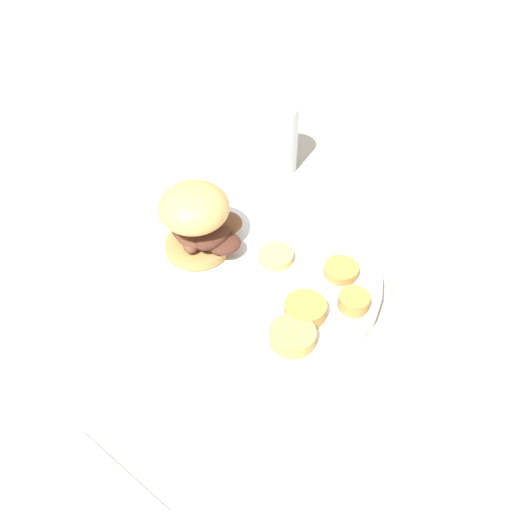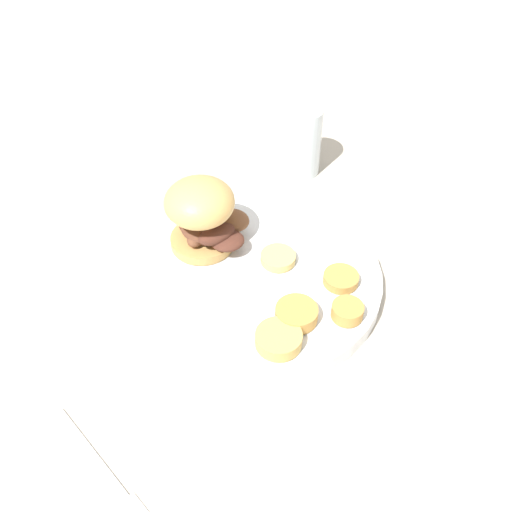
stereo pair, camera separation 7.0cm
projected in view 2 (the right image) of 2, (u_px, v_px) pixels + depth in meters
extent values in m
plane|color=#B2A899|center=(256.00, 284.00, 0.74)|extent=(4.00, 4.00, 0.00)
cylinder|color=white|center=(256.00, 278.00, 0.73)|extent=(0.30, 0.30, 0.02)
torus|color=white|center=(256.00, 273.00, 0.72)|extent=(0.30, 0.30, 0.01)
cylinder|color=tan|center=(203.00, 240.00, 0.75)|extent=(0.08, 0.08, 0.01)
ellipsoid|color=brown|center=(196.00, 237.00, 0.73)|extent=(0.04, 0.03, 0.02)
ellipsoid|color=brown|center=(230.00, 223.00, 0.75)|extent=(0.03, 0.04, 0.01)
ellipsoid|color=#4C281E|center=(228.00, 241.00, 0.73)|extent=(0.04, 0.04, 0.02)
ellipsoid|color=#563323|center=(195.00, 231.00, 0.73)|extent=(0.05, 0.05, 0.01)
ellipsoid|color=#4C281E|center=(217.00, 234.00, 0.72)|extent=(0.05, 0.06, 0.02)
ellipsoid|color=brown|center=(232.00, 220.00, 0.75)|extent=(0.05, 0.06, 0.02)
ellipsoid|color=#4C281E|center=(195.00, 222.00, 0.74)|extent=(0.06, 0.05, 0.02)
ellipsoid|color=tan|center=(199.00, 202.00, 0.71)|extent=(0.08, 0.08, 0.05)
cylinder|color=#DBB766|center=(278.00, 258.00, 0.73)|extent=(0.04, 0.04, 0.01)
cylinder|color=#BC8942|center=(341.00, 279.00, 0.70)|extent=(0.04, 0.04, 0.01)
cylinder|color=#BC8942|center=(296.00, 314.00, 0.66)|extent=(0.05, 0.05, 0.02)
cylinder|color=#BC8942|center=(347.00, 311.00, 0.66)|extent=(0.04, 0.04, 0.02)
cylinder|color=tan|center=(279.00, 339.00, 0.64)|extent=(0.05, 0.05, 0.02)
cube|color=silver|center=(87.00, 454.00, 0.57)|extent=(0.11, 0.08, 0.00)
cylinder|color=silver|center=(300.00, 140.00, 0.87)|extent=(0.06, 0.06, 0.10)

